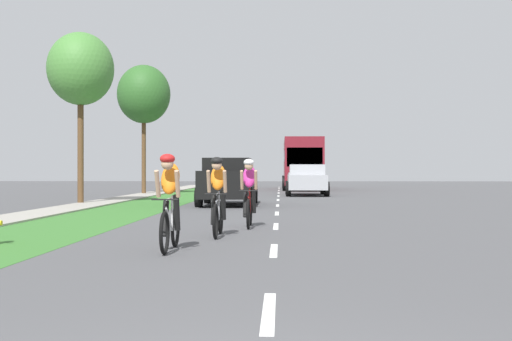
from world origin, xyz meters
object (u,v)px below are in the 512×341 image
(cyclist_distant, at_px, (249,192))
(street_tree_far, at_px, (144,95))
(cyclist_lead, at_px, (170,201))
(cyclist_trailing, at_px, (218,196))
(suv_black, at_px, (228,180))
(pickup_silver, at_px, (306,180))
(bus_maroon, at_px, (302,162))
(street_tree_near, at_px, (81,70))

(cyclist_distant, distance_m, street_tree_far, 23.07)
(cyclist_lead, xyz_separation_m, cyclist_trailing, (0.56, 2.37, 0.00))
(suv_black, bearing_deg, cyclist_lead, -89.20)
(cyclist_trailing, bearing_deg, pickup_silver, 83.15)
(suv_black, height_order, street_tree_far, street_tree_far)
(suv_black, height_order, bus_maroon, bus_maroon)
(cyclist_lead, height_order, bus_maroon, bus_maroon)
(suv_black, bearing_deg, cyclist_trailing, -86.38)
(bus_maroon, distance_m, street_tree_near, 23.38)
(cyclist_trailing, bearing_deg, suv_black, 93.62)
(cyclist_trailing, distance_m, street_tree_near, 14.99)
(cyclist_distant, distance_m, suv_black, 9.95)
(bus_maroon, bearing_deg, cyclist_trailing, -94.68)
(suv_black, xyz_separation_m, pickup_silver, (3.39, 9.93, -0.12))
(cyclist_trailing, distance_m, bus_maroon, 33.90)
(cyclist_distant, distance_m, pickup_silver, 19.91)
(suv_black, bearing_deg, street_tree_near, 173.89)
(street_tree_far, bearing_deg, cyclist_trailing, -74.68)
(cyclist_lead, relative_size, cyclist_distant, 1.00)
(suv_black, bearing_deg, street_tree_far, 116.20)
(street_tree_far, bearing_deg, cyclist_lead, -77.19)
(cyclist_trailing, height_order, pickup_silver, pickup_silver)
(suv_black, relative_size, bus_maroon, 0.41)
(street_tree_near, bearing_deg, bus_maroon, 65.92)
(cyclist_distant, relative_size, suv_black, 0.37)
(cyclist_lead, height_order, pickup_silver, pickup_silver)
(cyclist_lead, distance_m, cyclist_trailing, 2.44)
(pickup_silver, relative_size, street_tree_far, 0.70)
(cyclist_trailing, relative_size, street_tree_far, 0.24)
(cyclist_trailing, bearing_deg, street_tree_near, 117.85)
(cyclist_distant, height_order, suv_black, suv_black)
(street_tree_far, bearing_deg, street_tree_near, -91.12)
(suv_black, relative_size, street_tree_far, 0.65)
(cyclist_trailing, distance_m, cyclist_distant, 2.20)
(cyclist_distant, bearing_deg, cyclist_lead, -103.51)
(suv_black, bearing_deg, cyclist_distant, -82.59)
(bus_maroon, height_order, street_tree_far, street_tree_far)
(cyclist_distant, xyz_separation_m, street_tree_far, (-6.99, 21.46, 4.80))
(cyclist_lead, distance_m, pickup_silver, 24.52)
(suv_black, distance_m, street_tree_near, 7.39)
(pickup_silver, xyz_separation_m, street_tree_near, (-9.31, -9.30, 4.49))
(cyclist_lead, xyz_separation_m, street_tree_far, (-5.90, 25.97, 4.80))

